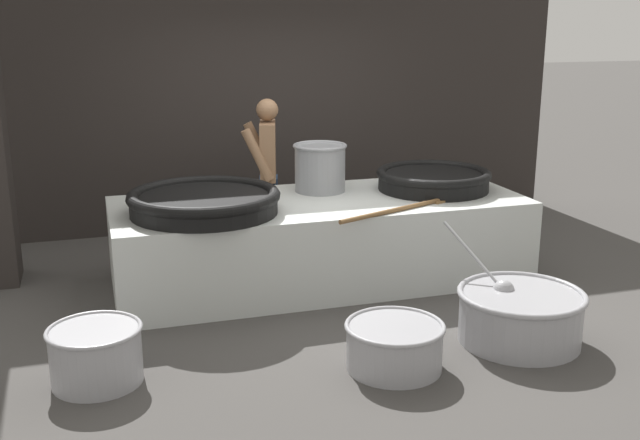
{
  "coord_description": "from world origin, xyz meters",
  "views": [
    {
      "loc": [
        -2.02,
        -6.48,
        2.44
      ],
      "look_at": [
        0.0,
        0.0,
        0.59
      ],
      "focal_mm": 42.0,
      "sensor_mm": 36.0,
      "label": 1
    }
  ],
  "objects_px": {
    "cook": "(267,171)",
    "prep_bowl_vegetables": "(520,313)",
    "giant_wok_near": "(204,201)",
    "giant_wok_far": "(433,179)",
    "stock_pot": "(320,167)",
    "prep_bowl_extra": "(394,344)",
    "prep_bowl_meat": "(96,352)"
  },
  "relations": [
    {
      "from": "stock_pot",
      "to": "prep_bowl_vegetables",
      "type": "height_order",
      "value": "stock_pot"
    },
    {
      "from": "stock_pot",
      "to": "cook",
      "type": "distance_m",
      "value": 0.76
    },
    {
      "from": "prep_bowl_vegetables",
      "to": "prep_bowl_extra",
      "type": "xyz_separation_m",
      "value": [
        -1.1,
        -0.14,
        -0.04
      ]
    },
    {
      "from": "giant_wok_far",
      "to": "stock_pot",
      "type": "relative_size",
      "value": 2.14
    },
    {
      "from": "giant_wok_near",
      "to": "cook",
      "type": "distance_m",
      "value": 1.45
    },
    {
      "from": "cook",
      "to": "prep_bowl_extra",
      "type": "height_order",
      "value": "cook"
    },
    {
      "from": "prep_bowl_vegetables",
      "to": "prep_bowl_meat",
      "type": "distance_m",
      "value": 3.15
    },
    {
      "from": "cook",
      "to": "stock_pot",
      "type": "bearing_deg",
      "value": 134.78
    },
    {
      "from": "cook",
      "to": "prep_bowl_extra",
      "type": "distance_m",
      "value": 3.04
    },
    {
      "from": "giant_wok_far",
      "to": "cook",
      "type": "xyz_separation_m",
      "value": [
        -1.46,
        0.93,
        -0.01
      ]
    },
    {
      "from": "prep_bowl_extra",
      "to": "giant_wok_far",
      "type": "bearing_deg",
      "value": 58.39
    },
    {
      "from": "cook",
      "to": "prep_bowl_vegetables",
      "type": "distance_m",
      "value": 3.17
    },
    {
      "from": "giant_wok_far",
      "to": "stock_pot",
      "type": "distance_m",
      "value": 1.13
    },
    {
      "from": "stock_pot",
      "to": "prep_bowl_vegetables",
      "type": "bearing_deg",
      "value": -66.52
    },
    {
      "from": "giant_wok_far",
      "to": "prep_bowl_meat",
      "type": "height_order",
      "value": "giant_wok_far"
    },
    {
      "from": "giant_wok_far",
      "to": "prep_bowl_vegetables",
      "type": "bearing_deg",
      "value": -94.28
    },
    {
      "from": "giant_wok_far",
      "to": "cook",
      "type": "height_order",
      "value": "cook"
    },
    {
      "from": "prep_bowl_meat",
      "to": "prep_bowl_extra",
      "type": "distance_m",
      "value": 2.08
    },
    {
      "from": "prep_bowl_extra",
      "to": "giant_wok_near",
      "type": "bearing_deg",
      "value": 120.81
    },
    {
      "from": "giant_wok_far",
      "to": "prep_bowl_vegetables",
      "type": "distance_m",
      "value": 2.0
    },
    {
      "from": "cook",
      "to": "prep_bowl_vegetables",
      "type": "relative_size",
      "value": 1.35
    },
    {
      "from": "stock_pot",
      "to": "cook",
      "type": "height_order",
      "value": "cook"
    },
    {
      "from": "prep_bowl_vegetables",
      "to": "stock_pot",
      "type": "bearing_deg",
      "value": 113.48
    },
    {
      "from": "giant_wok_near",
      "to": "stock_pot",
      "type": "relative_size",
      "value": 2.52
    },
    {
      "from": "giant_wok_near",
      "to": "stock_pot",
      "type": "bearing_deg",
      "value": 23.7
    },
    {
      "from": "giant_wok_near",
      "to": "prep_bowl_vegetables",
      "type": "distance_m",
      "value": 2.79
    },
    {
      "from": "stock_pot",
      "to": "prep_bowl_vegetables",
      "type": "distance_m",
      "value": 2.49
    },
    {
      "from": "giant_wok_near",
      "to": "prep_bowl_extra",
      "type": "relative_size",
      "value": 1.84
    },
    {
      "from": "prep_bowl_meat",
      "to": "stock_pot",
      "type": "bearing_deg",
      "value": 40.77
    },
    {
      "from": "giant_wok_far",
      "to": "prep_bowl_extra",
      "type": "bearing_deg",
      "value": -121.61
    },
    {
      "from": "prep_bowl_meat",
      "to": "prep_bowl_extra",
      "type": "bearing_deg",
      "value": -11.4
    },
    {
      "from": "prep_bowl_meat",
      "to": "prep_bowl_vegetables",
      "type": "bearing_deg",
      "value": -4.96
    }
  ]
}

